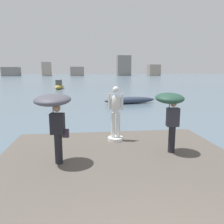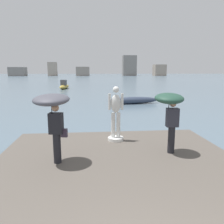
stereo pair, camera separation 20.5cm
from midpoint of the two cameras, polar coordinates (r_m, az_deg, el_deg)
name	(u,v)px [view 1 (the left image)]	position (r m, az deg, el deg)	size (l,w,h in m)	color
ground_plane	(91,87)	(41.55, -5.69, 6.33)	(400.00, 400.00, 0.00)	slate
pier	(136,214)	(4.90, 4.89, -24.91)	(7.40, 10.93, 0.40)	#564F47
statue_white_figure	(116,116)	(8.37, 0.25, -1.03)	(0.60, 0.60, 2.08)	white
onlooker_left	(54,109)	(6.38, -15.67, 0.82)	(1.20, 1.22, 2.04)	black
onlooker_right	(170,106)	(7.24, 14.12, 1.51)	(0.96, 0.98, 1.99)	black
boat_near	(130,100)	(20.83, 4.39, 3.05)	(5.02, 1.64, 0.64)	#2D384C
boat_mid	(59,86)	(39.11, -13.61, 6.58)	(1.72, 4.82, 1.55)	#B2993D
distant_skyline	(93,69)	(142.83, -4.99, 11.09)	(97.49, 9.53, 12.76)	gray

